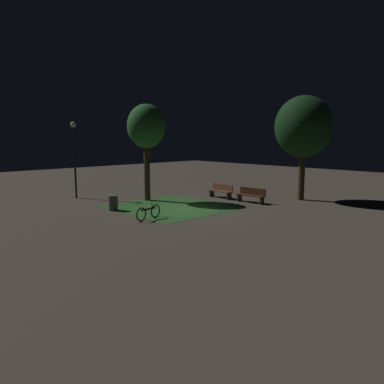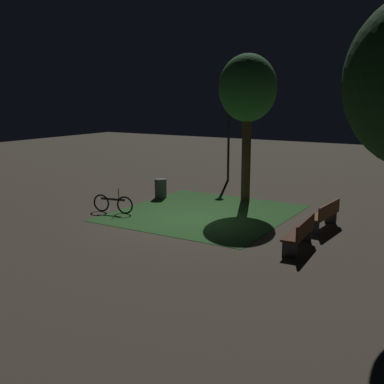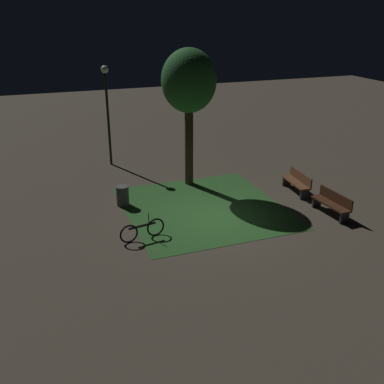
{
  "view_description": "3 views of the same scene",
  "coord_description": "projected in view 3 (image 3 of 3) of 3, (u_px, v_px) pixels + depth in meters",
  "views": [
    {
      "loc": [
        -14.77,
        13.62,
        3.91
      ],
      "look_at": [
        -0.58,
        -0.01,
        1.02
      ],
      "focal_mm": 35.17,
      "sensor_mm": 36.0,
      "label": 1
    },
    {
      "loc": [
        -13.59,
        -8.28,
        4.22
      ],
      "look_at": [
        -0.54,
        -0.37,
        1.11
      ],
      "focal_mm": 43.97,
      "sensor_mm": 36.0,
      "label": 2
    },
    {
      "loc": [
        -14.19,
        6.14,
        7.37
      ],
      "look_at": [
        0.43,
        0.75,
        1.01
      ],
      "focal_mm": 42.52,
      "sensor_mm": 36.0,
      "label": 3
    }
  ],
  "objects": [
    {
      "name": "lamp_post_plaza_east",
      "position": [
        107.0,
        99.0,
        21.71
      ],
      "size": [
        0.36,
        0.36,
        4.85
      ],
      "color": "black",
      "rests_on": "ground"
    },
    {
      "name": "bench_front_right",
      "position": [
        332.0,
        203.0,
        17.23
      ],
      "size": [
        1.83,
        0.59,
        0.88
      ],
      "color": "#422314",
      "rests_on": "ground"
    },
    {
      "name": "bicycle",
      "position": [
        142.0,
        230.0,
        15.42
      ],
      "size": [
        0.35,
        1.64,
        0.93
      ],
      "color": "black",
      "rests_on": "ground"
    },
    {
      "name": "bench_corner",
      "position": [
        297.0,
        181.0,
        19.34
      ],
      "size": [
        1.83,
        0.62,
        0.88
      ],
      "color": "brown",
      "rests_on": "ground"
    },
    {
      "name": "tree_back_right",
      "position": [
        189.0,
        83.0,
        18.77
      ],
      "size": [
        2.3,
        2.3,
        5.87
      ],
      "color": "#423021",
      "rests_on": "ground"
    },
    {
      "name": "ground_plane",
      "position": [
        215.0,
        218.0,
        17.08
      ],
      "size": [
        60.0,
        60.0,
        0.0
      ],
      "primitive_type": "plane",
      "color": "#4C4438"
    },
    {
      "name": "trash_bin",
      "position": [
        123.0,
        196.0,
        18.07
      ],
      "size": [
        0.5,
        0.5,
        0.81
      ],
      "primitive_type": "cylinder",
      "color": "#4C4C4C",
      "rests_on": "ground"
    },
    {
      "name": "grass_lawn",
      "position": [
        203.0,
        208.0,
        17.97
      ],
      "size": [
        6.34,
        6.0,
        0.01
      ],
      "primitive_type": "cube",
      "color": "#2D6028",
      "rests_on": "ground"
    }
  ]
}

